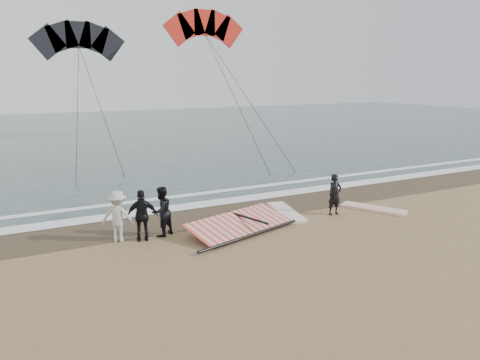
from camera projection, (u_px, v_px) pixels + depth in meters
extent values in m
plane|color=#8C704C|center=(318.00, 244.00, 14.79)|extent=(120.00, 120.00, 0.00)
cube|color=#233838|center=(102.00, 133.00, 43.33)|extent=(120.00, 54.00, 0.02)
cube|color=#4C3D2B|center=(250.00, 209.00, 18.68)|extent=(120.00, 2.80, 0.01)
cube|color=white|center=(234.00, 200.00, 19.88)|extent=(120.00, 0.90, 0.01)
cube|color=white|center=(217.00, 191.00, 21.35)|extent=(120.00, 0.45, 0.01)
imported|color=black|center=(335.00, 195.00, 17.73)|extent=(0.58, 0.39, 1.58)
cube|color=white|center=(373.00, 209.00, 18.52)|extent=(1.81, 2.56, 0.10)
cube|color=silver|center=(286.00, 212.00, 18.04)|extent=(1.26, 2.72, 0.11)
imported|color=black|center=(161.00, 211.00, 15.37)|extent=(1.01, 0.94, 1.67)
imported|color=black|center=(142.00, 216.00, 14.88)|extent=(1.05, 0.60, 1.68)
imported|color=beige|center=(118.00, 216.00, 14.83)|extent=(1.24, 1.09, 1.67)
cube|color=black|center=(227.00, 226.00, 16.37)|extent=(2.68, 1.33, 0.10)
cube|color=#F83C29|center=(240.00, 223.00, 15.88)|extent=(4.08, 2.48, 0.40)
cylinder|color=black|center=(251.00, 235.00, 15.25)|extent=(4.28, 1.33, 0.10)
cylinder|color=black|center=(248.00, 218.00, 15.99)|extent=(0.61, 1.86, 0.08)
cylinder|color=#262626|center=(231.00, 90.00, 31.20)|extent=(0.04, 0.04, 17.36)
cylinder|color=#262626|center=(241.00, 90.00, 31.52)|extent=(0.04, 0.04, 17.25)
cylinder|color=#262626|center=(78.00, 99.00, 29.39)|extent=(0.04, 0.04, 17.27)
cylinder|color=#262626|center=(97.00, 99.00, 30.15)|extent=(0.04, 0.04, 16.61)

